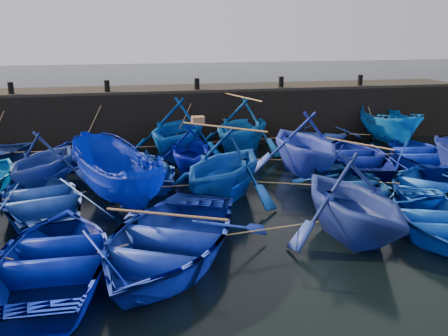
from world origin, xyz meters
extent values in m
plane|color=black|center=(0.00, 0.00, 0.00)|extent=(120.00, 120.00, 0.00)
cube|color=black|center=(0.00, 10.50, 1.25)|extent=(26.00, 2.50, 2.50)
cube|color=black|center=(0.00, 10.50, 2.56)|extent=(26.00, 2.50, 0.12)
cylinder|color=black|center=(-8.00, 9.60, 2.87)|extent=(0.24, 0.24, 0.50)
cylinder|color=black|center=(-4.00, 9.60, 2.87)|extent=(0.24, 0.24, 0.50)
cylinder|color=black|center=(0.00, 9.60, 2.87)|extent=(0.24, 0.24, 0.50)
cylinder|color=black|center=(4.00, 9.60, 2.87)|extent=(0.24, 0.24, 0.50)
cylinder|color=black|center=(8.00, 9.60, 2.87)|extent=(0.24, 0.24, 0.50)
imported|color=#1427AD|center=(-5.11, 7.43, 0.46)|extent=(3.35, 4.58, 0.93)
imported|color=#003CA3|center=(-1.15, 7.48, 1.27)|extent=(5.64, 6.02, 2.55)
imported|color=#0B54B1|center=(1.73, 7.94, 1.21)|extent=(5.91, 6.05, 2.42)
imported|color=navy|center=(5.69, 8.26, 0.49)|extent=(5.29, 5.81, 0.99)
imported|color=#0655AF|center=(8.74, 7.82, 0.92)|extent=(1.92, 4.81, 1.84)
imported|color=navy|center=(-6.09, 4.40, 1.02)|extent=(4.57, 4.86, 2.04)
imported|color=blue|center=(-3.23, 4.35, 0.58)|extent=(6.17, 6.81, 1.16)
imported|color=#000799|center=(-0.92, 5.06, 0.97)|extent=(3.39, 3.87, 1.94)
imported|color=blue|center=(3.36, 4.37, 1.21)|extent=(4.46, 5.02, 2.42)
imported|color=#041078|center=(5.58, 4.46, 0.49)|extent=(4.05, 5.20, 0.99)
imported|color=#051BAD|center=(8.24, 4.31, 0.51)|extent=(4.30, 5.47, 1.03)
imported|color=navy|center=(-5.83, 1.71, 0.52)|extent=(4.72, 5.76, 1.04)
imported|color=#001697|center=(-3.67, 1.97, 0.99)|extent=(3.71, 5.49, 1.99)
imported|color=#063998|center=(-0.24, 2.00, 1.18)|extent=(5.81, 5.92, 2.36)
imported|color=navy|center=(3.83, 1.10, 0.47)|extent=(3.41, 4.66, 0.94)
imported|color=#0737A5|center=(6.23, 0.86, 0.46)|extent=(5.33, 5.37, 0.92)
imported|color=#00118F|center=(-4.92, -2.45, 0.55)|extent=(3.83, 5.31, 1.09)
imported|color=#0F2598|center=(-2.43, -2.14, 0.60)|extent=(6.31, 7.05, 1.20)
imported|color=navy|center=(2.45, -1.70, 1.15)|extent=(4.38, 4.89, 2.30)
imported|color=blue|center=(4.81, -1.70, 0.46)|extent=(4.45, 5.21, 0.91)
cube|color=brown|center=(-0.62, 5.06, 2.07)|extent=(0.46, 0.39, 0.25)
cylinder|color=tan|center=(-7.04, 7.50, 0.55)|extent=(2.06, 0.16, 0.04)
cylinder|color=tan|center=(-3.13, 7.46, 0.55)|extent=(2.16, 0.08, 0.04)
cylinder|color=tan|center=(0.29, 7.71, 0.55)|extent=(1.09, 0.49, 0.04)
cylinder|color=tan|center=(3.71, 8.10, 0.55)|extent=(2.17, 0.36, 0.04)
cylinder|color=tan|center=(7.22, 8.04, 0.55)|extent=(1.26, 0.47, 0.04)
cylinder|color=tan|center=(-7.18, 4.38, 0.55)|extent=(0.37, 0.07, 0.04)
cylinder|color=tan|center=(-4.66, 4.37, 0.55)|extent=(1.06, 0.09, 0.04)
cylinder|color=tan|center=(-2.08, 4.70, 0.55)|extent=(0.54, 0.73, 0.04)
cylinder|color=tan|center=(1.22, 4.72, 0.55)|extent=(2.49, 0.72, 0.04)
cylinder|color=tan|center=(4.47, 4.41, 0.55)|extent=(0.42, 0.12, 0.04)
cylinder|color=tan|center=(6.91, 4.38, 0.55)|extent=(0.87, 0.18, 0.04)
cylinder|color=tan|center=(-4.75, 1.84, 0.55)|extent=(0.38, 0.29, 0.04)
cylinder|color=tan|center=(-1.95, 1.99, 0.55)|extent=(1.63, 0.06, 0.04)
cylinder|color=tan|center=(1.79, 1.55, 0.55)|extent=(2.28, 0.94, 0.04)
cylinder|color=tan|center=(5.03, 0.98, 0.55)|extent=(0.61, 0.27, 0.04)
cylinder|color=tan|center=(-3.68, -2.30, 0.55)|extent=(0.70, 0.35, 0.04)
cylinder|color=tan|center=(0.01, -1.92, 0.55)|extent=(3.09, 0.47, 0.04)
cylinder|color=tan|center=(3.63, -1.70, 0.55)|extent=(0.56, 0.04, 0.04)
cylinder|color=tan|center=(-8.49, 9.13, 1.58)|extent=(1.02, 0.79, 2.09)
cylinder|color=tan|center=(-4.56, 9.07, 1.58)|extent=(1.16, 0.91, 2.09)
cylinder|color=tan|center=(-0.58, 9.09, 1.58)|extent=(1.20, 0.87, 2.09)
cylinder|color=tan|center=(0.86, 9.32, 1.58)|extent=(1.76, 0.40, 2.09)
cylinder|color=tan|center=(4.85, 9.48, 1.58)|extent=(1.72, 0.07, 2.09)
cylinder|color=tan|center=(8.37, 9.26, 1.58)|extent=(0.79, 0.53, 2.08)
cylinder|color=#99724C|center=(1.73, 7.94, 2.45)|extent=(1.08, 2.84, 0.06)
cylinder|color=#99724C|center=(5.58, 4.46, 1.02)|extent=(1.77, 2.49, 0.06)
cylinder|color=#99724C|center=(-0.24, 2.00, 2.39)|extent=(2.34, 1.97, 0.06)
cylinder|color=#99724C|center=(-2.43, -2.14, 1.23)|extent=(2.74, 1.32, 0.06)
camera|label=1|loc=(-3.20, -13.07, 5.53)|focal=40.00mm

